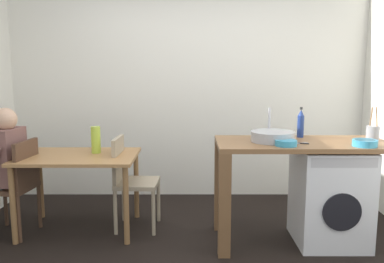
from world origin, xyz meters
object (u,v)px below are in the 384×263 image
at_px(dining_table, 79,165).
at_px(bottle_tall_green, 301,124).
at_px(washing_machine, 331,196).
at_px(colander, 366,143).
at_px(vase, 97,140).
at_px(mixing_bowl, 287,143).
at_px(chair_opposite, 130,177).
at_px(chair_person_seat, 18,182).
at_px(seated_person, 1,164).
at_px(utensil_crock, 373,133).

height_order(dining_table, bottle_tall_green, bottle_tall_green).
xyz_separation_m(washing_machine, colander, (0.19, -0.22, 0.52)).
bearing_deg(vase, bottle_tall_green, -4.40).
relative_size(mixing_bowl, colander, 0.90).
relative_size(dining_table, chair_opposite, 1.22).
xyz_separation_m(chair_person_seat, seated_person, (-0.16, 0.02, 0.16)).
bearing_deg(utensil_crock, colander, -123.70).
bearing_deg(vase, utensil_crock, -7.35).
relative_size(seated_person, mixing_bowl, 6.64).
distance_m(chair_opposite, bottle_tall_green, 1.70).
height_order(washing_machine, colander, colander).
relative_size(washing_machine, bottle_tall_green, 3.06).
bearing_deg(bottle_tall_green, dining_table, 178.66).
distance_m(chair_person_seat, vase, 0.81).
height_order(seated_person, washing_machine, seated_person).
relative_size(seated_person, bottle_tall_green, 4.28).
height_order(chair_opposite, utensil_crock, utensil_crock).
bearing_deg(chair_opposite, bottle_tall_green, 89.07).
bearing_deg(mixing_bowl, bottle_tall_green, 61.65).
relative_size(mixing_bowl, utensil_crock, 0.60).
bearing_deg(mixing_bowl, colander, -1.78).
xyz_separation_m(chair_opposite, washing_machine, (1.84, -0.33, -0.08)).
distance_m(bottle_tall_green, utensil_crock, 0.62).
relative_size(seated_person, utensil_crock, 4.01).
relative_size(washing_machine, utensil_crock, 2.87).
bearing_deg(utensil_crock, chair_opposite, 172.77).
distance_m(chair_person_seat, utensil_crock, 3.26).
height_order(chair_person_seat, chair_opposite, same).
bearing_deg(chair_person_seat, utensil_crock, -83.86).
bearing_deg(colander, dining_table, 168.77).
xyz_separation_m(chair_opposite, vase, (-0.33, 0.05, 0.36)).
relative_size(chair_opposite, washing_machine, 1.05).
height_order(dining_table, colander, colander).
xyz_separation_m(colander, vase, (-2.35, 0.60, -0.08)).
bearing_deg(utensil_crock, dining_table, 175.18).
relative_size(washing_machine, vase, 3.32).
height_order(dining_table, vase, vase).
height_order(chair_opposite, seated_person, seated_person).
bearing_deg(bottle_tall_green, washing_machine, -45.62).
xyz_separation_m(dining_table, washing_machine, (2.31, -0.28, -0.21)).
bearing_deg(seated_person, colander, -89.07).
bearing_deg(utensil_crock, washing_machine, -171.90).
bearing_deg(chair_opposite, vase, -95.41).
bearing_deg(seated_person, bottle_tall_green, -81.01).
distance_m(chair_person_seat, bottle_tall_green, 2.69).
bearing_deg(seated_person, chair_person_seat, -90.00).
distance_m(utensil_crock, vase, 2.55).
xyz_separation_m(chair_opposite, colander, (2.02, -0.55, 0.44)).
height_order(seated_person, colander, seated_person).
distance_m(dining_table, mixing_bowl, 1.94).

